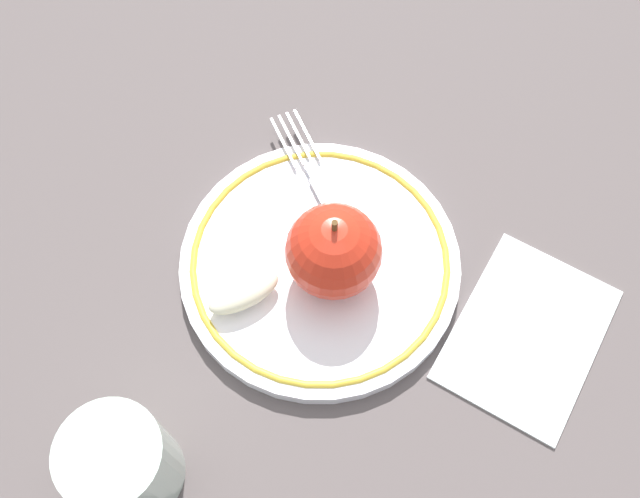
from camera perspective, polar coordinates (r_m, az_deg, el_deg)
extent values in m
plane|color=#554C4C|center=(0.62, 1.01, -2.47)|extent=(2.00, 2.00, 0.00)
cylinder|color=white|center=(0.62, 0.00, -1.22)|extent=(0.24, 0.24, 0.01)
torus|color=gold|center=(0.61, 0.00, -0.94)|extent=(0.23, 0.23, 0.01)
sphere|color=red|center=(0.57, 1.66, -0.02)|extent=(0.08, 0.08, 0.08)
cylinder|color=brown|center=(0.53, 1.78, 2.02)|extent=(0.00, 0.00, 0.01)
ellipsoid|color=#EBE5C5|center=(0.59, -6.13, -3.47)|extent=(0.06, 0.06, 0.02)
cube|color=silver|center=(0.63, 1.34, 2.32)|extent=(0.07, 0.08, 0.00)
cube|color=silver|center=(0.65, -0.69, 6.27)|extent=(0.02, 0.02, 0.00)
cube|color=silver|center=(0.68, -1.06, 9.15)|extent=(0.04, 0.05, 0.00)
cube|color=silver|center=(0.67, -1.69, 8.92)|extent=(0.04, 0.05, 0.00)
cube|color=silver|center=(0.67, -2.33, 8.70)|extent=(0.04, 0.05, 0.00)
cube|color=silver|center=(0.67, -2.96, 8.46)|extent=(0.04, 0.05, 0.00)
cylinder|color=silver|center=(0.55, -15.47, -16.21)|extent=(0.07, 0.07, 0.09)
cube|color=white|center=(0.63, 16.34, -6.22)|extent=(0.14, 0.18, 0.01)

